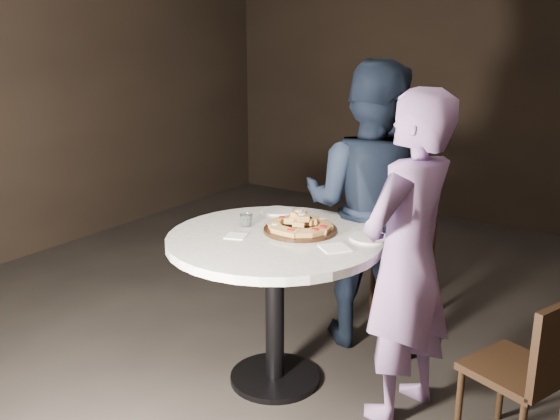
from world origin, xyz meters
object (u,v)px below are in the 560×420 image
object	(u,v)px
serving_board	(300,230)
water_glass	(246,220)
table	(275,264)
chair_far	(404,239)
diner_navy	(369,206)
diner_teal	(407,260)
focaccia_pile	(301,223)
chair_right	(533,366)

from	to	relation	value
serving_board	water_glass	world-z (taller)	water_glass
table	chair_far	bearing A→B (deg)	80.54
table	serving_board	distance (m)	0.23
serving_board	diner_navy	size ratio (longest dim) A/B	0.23
water_glass	diner_teal	bearing A→B (deg)	5.31
focaccia_pile	diner_navy	distance (m)	0.62
diner_teal	table	bearing A→B (deg)	-68.16
water_glass	chair_right	size ratio (longest dim) A/B	0.09
serving_board	chair_right	xyz separation A→B (m)	(1.25, -0.04, -0.39)
diner_teal	chair_right	bearing A→B (deg)	98.02
diner_navy	diner_teal	distance (m)	0.80
table	serving_board	xyz separation A→B (m)	(0.07, 0.14, 0.17)
diner_navy	diner_teal	world-z (taller)	diner_navy
chair_right	diner_teal	world-z (taller)	diner_teal
water_glass	chair_far	distance (m)	1.31
serving_board	chair_right	size ratio (longest dim) A/B	0.49
chair_far	diner_teal	distance (m)	1.24
chair_far	chair_right	bearing A→B (deg)	115.36
chair_right	diner_teal	xyz separation A→B (m)	(-0.63, 0.03, 0.36)
diner_teal	water_glass	bearing A→B (deg)	-74.02
water_glass	table	bearing A→B (deg)	-12.73
water_glass	diner_teal	size ratio (longest dim) A/B	0.04
water_glass	diner_navy	world-z (taller)	diner_navy
chair_right	table	bearing A→B (deg)	-65.32
water_glass	chair_right	xyz separation A→B (m)	(1.54, 0.06, -0.42)
serving_board	focaccia_pile	world-z (taller)	focaccia_pile
serving_board	diner_teal	world-z (taller)	diner_teal
diner_navy	serving_board	bearing A→B (deg)	70.23
focaccia_pile	diner_teal	bearing A→B (deg)	-0.69
focaccia_pile	chair_right	distance (m)	1.32
chair_right	diner_navy	size ratio (longest dim) A/B	0.47
table	diner_teal	distance (m)	0.71
serving_board	focaccia_pile	size ratio (longest dim) A/B	1.11
table	chair_right	distance (m)	1.34
chair_right	diner_navy	xyz separation A→B (m)	(-1.14, 0.64, 0.40)
serving_board	diner_navy	distance (m)	0.62
focaccia_pile	water_glass	size ratio (longest dim) A/B	4.84
serving_board	focaccia_pile	distance (m)	0.04
table	diner_teal	world-z (taller)	diner_teal
table	serving_board	bearing A→B (deg)	64.04
focaccia_pile	chair_far	distance (m)	1.17
table	diner_navy	xyz separation A→B (m)	(0.18, 0.75, 0.17)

